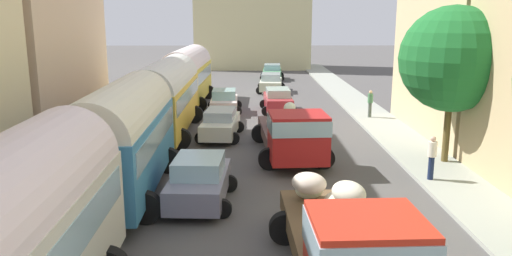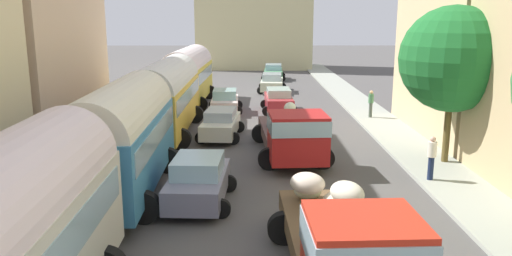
{
  "view_description": "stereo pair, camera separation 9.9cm",
  "coord_description": "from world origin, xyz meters",
  "px_view_note": "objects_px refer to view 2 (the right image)",
  "views": [
    {
      "loc": [
        -0.24,
        -1.15,
        6.13
      ],
      "look_at": [
        0.0,
        20.73,
        1.2
      ],
      "focal_mm": 35.23,
      "sensor_mm": 36.0,
      "label": 1
    },
    {
      "loc": [
        -0.14,
        -1.16,
        6.13
      ],
      "look_at": [
        0.0,
        20.73,
        1.2
      ],
      "focal_mm": 35.23,
      "sensor_mm": 36.0,
      "label": 2
    }
  ],
  "objects_px": {
    "cargo_truck_0": "(345,245)",
    "parked_bus_1": "(122,134)",
    "parked_bus_3": "(188,74)",
    "car_2": "(273,72)",
    "pedestrian_2": "(371,103)",
    "parked_bus_2": "(166,94)",
    "car_1": "(272,83)",
    "car_4": "(198,181)",
    "pedestrian_1": "(432,156)",
    "car_0": "(278,100)",
    "car_6": "(225,101)",
    "cargo_truck_1": "(292,132)",
    "car_5": "(221,123)"
  },
  "relations": [
    {
      "from": "parked_bus_1",
      "to": "car_4",
      "type": "xyz_separation_m",
      "value": [
        2.66,
        -0.88,
        -1.37
      ]
    },
    {
      "from": "car_2",
      "to": "pedestrian_2",
      "type": "xyz_separation_m",
      "value": [
        5.05,
        -19.1,
        0.26
      ]
    },
    {
      "from": "parked_bus_1",
      "to": "car_0",
      "type": "distance_m",
      "value": 16.5
    },
    {
      "from": "car_2",
      "to": "pedestrian_2",
      "type": "distance_m",
      "value": 19.76
    },
    {
      "from": "parked_bus_1",
      "to": "cargo_truck_0",
      "type": "bearing_deg",
      "value": -46.06
    },
    {
      "from": "car_6",
      "to": "car_1",
      "type": "bearing_deg",
      "value": 69.32
    },
    {
      "from": "car_0",
      "to": "pedestrian_2",
      "type": "xyz_separation_m",
      "value": [
        5.4,
        -2.41,
        0.24
      ]
    },
    {
      "from": "parked_bus_1",
      "to": "car_6",
      "type": "relative_size",
      "value": 2.23
    },
    {
      "from": "car_4",
      "to": "pedestrian_1",
      "type": "distance_m",
      "value": 8.65
    },
    {
      "from": "car_2",
      "to": "car_5",
      "type": "bearing_deg",
      "value": -98.73
    },
    {
      "from": "cargo_truck_0",
      "to": "car_4",
      "type": "distance_m",
      "value": 6.95
    },
    {
      "from": "parked_bus_3",
      "to": "parked_bus_2",
      "type": "bearing_deg",
      "value": -90.0
    },
    {
      "from": "cargo_truck_1",
      "to": "car_5",
      "type": "distance_m",
      "value": 5.24
    },
    {
      "from": "parked_bus_2",
      "to": "pedestrian_1",
      "type": "xyz_separation_m",
      "value": [
        11.07,
        -7.85,
        -1.13
      ]
    },
    {
      "from": "parked_bus_3",
      "to": "car_4",
      "type": "height_order",
      "value": "parked_bus_3"
    },
    {
      "from": "car_0",
      "to": "cargo_truck_0",
      "type": "bearing_deg",
      "value": -89.14
    },
    {
      "from": "car_0",
      "to": "car_2",
      "type": "height_order",
      "value": "car_0"
    },
    {
      "from": "car_6",
      "to": "parked_bus_2",
      "type": "bearing_deg",
      "value": -113.54
    },
    {
      "from": "car_0",
      "to": "pedestrian_1",
      "type": "relative_size",
      "value": 2.28
    },
    {
      "from": "parked_bus_3",
      "to": "parked_bus_1",
      "type": "bearing_deg",
      "value": -90.0
    },
    {
      "from": "cargo_truck_1",
      "to": "car_4",
      "type": "height_order",
      "value": "cargo_truck_1"
    },
    {
      "from": "cargo_truck_1",
      "to": "parked_bus_2",
      "type": "bearing_deg",
      "value": 142.44
    },
    {
      "from": "parked_bus_3",
      "to": "car_6",
      "type": "distance_m",
      "value": 4.18
    },
    {
      "from": "car_5",
      "to": "pedestrian_2",
      "type": "distance_m",
      "value": 9.82
    },
    {
      "from": "car_2",
      "to": "cargo_truck_1",
      "type": "bearing_deg",
      "value": -90.65
    },
    {
      "from": "parked_bus_2",
      "to": "car_4",
      "type": "height_order",
      "value": "parked_bus_2"
    },
    {
      "from": "car_6",
      "to": "car_5",
      "type": "bearing_deg",
      "value": -88.67
    },
    {
      "from": "car_2",
      "to": "cargo_truck_0",
      "type": "bearing_deg",
      "value": -90.03
    },
    {
      "from": "cargo_truck_0",
      "to": "parked_bus_1",
      "type": "bearing_deg",
      "value": 133.94
    },
    {
      "from": "parked_bus_2",
      "to": "car_0",
      "type": "distance_m",
      "value": 8.86
    },
    {
      "from": "parked_bus_2",
      "to": "pedestrian_2",
      "type": "height_order",
      "value": "parked_bus_2"
    },
    {
      "from": "cargo_truck_0",
      "to": "car_6",
      "type": "distance_m",
      "value": 22.15
    },
    {
      "from": "car_0",
      "to": "car_4",
      "type": "relative_size",
      "value": 1.05
    },
    {
      "from": "pedestrian_2",
      "to": "car_4",
      "type": "bearing_deg",
      "value": -122.82
    },
    {
      "from": "car_2",
      "to": "car_5",
      "type": "height_order",
      "value": "car_2"
    },
    {
      "from": "parked_bus_2",
      "to": "pedestrian_2",
      "type": "xyz_separation_m",
      "value": [
        11.52,
        3.86,
        -1.15
      ]
    },
    {
      "from": "cargo_truck_0",
      "to": "cargo_truck_1",
      "type": "distance_m",
      "value": 10.96
    },
    {
      "from": "car_2",
      "to": "car_6",
      "type": "xyz_separation_m",
      "value": [
        -3.8,
        -16.83,
        -0.01
      ]
    },
    {
      "from": "parked_bus_1",
      "to": "parked_bus_2",
      "type": "xyz_separation_m",
      "value": [
        -0.0,
        9.0,
        -0.01
      ]
    },
    {
      "from": "parked_bus_1",
      "to": "car_2",
      "type": "relative_size",
      "value": 2.0
    },
    {
      "from": "pedestrian_2",
      "to": "car_1",
      "type": "bearing_deg",
      "value": 116.21
    },
    {
      "from": "cargo_truck_0",
      "to": "car_0",
      "type": "height_order",
      "value": "cargo_truck_0"
    },
    {
      "from": "car_0",
      "to": "pedestrian_1",
      "type": "bearing_deg",
      "value": -70.68
    },
    {
      "from": "cargo_truck_1",
      "to": "car_2",
      "type": "xyz_separation_m",
      "value": [
        0.31,
        27.69,
        -0.47
      ]
    },
    {
      "from": "parked_bus_2",
      "to": "car_4",
      "type": "xyz_separation_m",
      "value": [
        2.66,
        -9.88,
        -1.36
      ]
    },
    {
      "from": "parked_bus_2",
      "to": "car_1",
      "type": "xyz_separation_m",
      "value": [
        6.02,
        15.02,
        -1.4
      ]
    },
    {
      "from": "parked_bus_1",
      "to": "car_4",
      "type": "relative_size",
      "value": 2.09
    },
    {
      "from": "parked_bus_2",
      "to": "cargo_truck_1",
      "type": "height_order",
      "value": "parked_bus_2"
    },
    {
      "from": "cargo_truck_1",
      "to": "car_6",
      "type": "height_order",
      "value": "cargo_truck_1"
    },
    {
      "from": "parked_bus_3",
      "to": "car_6",
      "type": "height_order",
      "value": "parked_bus_3"
    }
  ]
}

